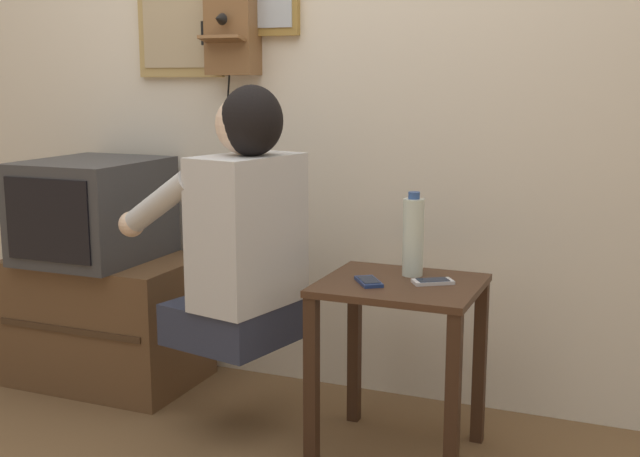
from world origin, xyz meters
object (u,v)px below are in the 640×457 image
cell_phone_spare (433,282)px  water_bottle (413,236)px  cell_phone_held (369,281)px  person (241,228)px  framed_picture (179,8)px  wall_phone_antique (232,26)px  television (93,210)px

cell_phone_spare → water_bottle: 0.17m
cell_phone_held → cell_phone_spare: (0.18, 0.08, 0.00)m
cell_phone_held → person: bearing=144.6°
cell_phone_spare → water_bottle: (-0.09, 0.08, 0.12)m
framed_picture → water_bottle: (1.08, -0.37, -0.77)m
wall_phone_antique → framed_picture: size_ratio=1.46×
framed_picture → television: bearing=-126.7°
television → person: bearing=-15.8°
cell_phone_spare → wall_phone_antique: bearing=-147.1°
person → framed_picture: framed_picture is taller
television → cell_phone_spare: bearing=-5.8°
television → water_bottle: television is taller
wall_phone_antique → framed_picture: framed_picture is taller
television → cell_phone_held: television is taller
framed_picture → water_bottle: size_ratio=1.96×
television → wall_phone_antique: bearing=28.3°
wall_phone_antique → cell_phone_spare: size_ratio=5.69×
water_bottle → television: bearing=177.2°
framed_picture → cell_phone_spare: framed_picture is taller
person → framed_picture: (-0.53, 0.52, 0.75)m
water_bottle → cell_phone_held: bearing=-122.4°
person → wall_phone_antique: (-0.28, 0.48, 0.68)m
person → television: (-0.76, 0.22, -0.02)m
television → cell_phone_spare: television is taller
person → wall_phone_antique: bearing=42.6°
person → television: 0.79m
person → framed_picture: 1.06m
framed_picture → water_bottle: 1.37m
cell_phone_held → water_bottle: 0.22m
framed_picture → person: bearing=-44.3°
person → cell_phone_spare: bearing=-70.8°
wall_phone_antique → water_bottle: size_ratio=2.86×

